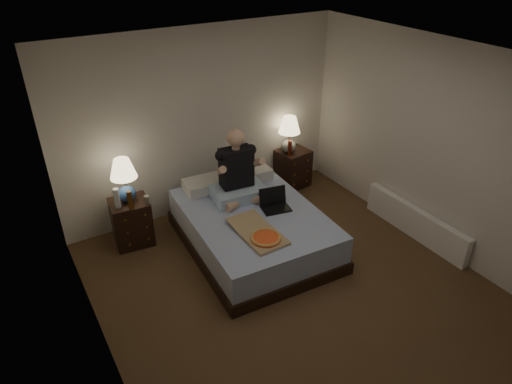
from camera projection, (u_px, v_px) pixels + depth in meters
floor at (298, 293)px, 5.04m from camera, size 4.00×4.50×0.00m
ceiling at (312, 67)px, 3.78m from camera, size 4.00×4.50×0.00m
wall_back at (203, 122)px, 6.07m from camera, size 4.00×0.00×2.50m
wall_left at (95, 265)px, 3.51m from camera, size 0.00×4.50×2.50m
wall_right at (443, 151)px, 5.30m from camera, size 0.00×4.50×2.50m
bed at (253, 229)px, 5.67m from camera, size 1.62×2.09×0.50m
nightstand_left at (132, 222)px, 5.72m from camera, size 0.50×0.46×0.60m
nightstand_right at (293, 168)px, 7.01m from camera, size 0.49×0.46×0.59m
lamp_left at (125, 180)px, 5.45m from camera, size 0.38×0.38×0.56m
lamp_right at (289, 135)px, 6.68m from camera, size 0.38×0.38×0.56m
water_bottle at (117, 198)px, 5.39m from camera, size 0.07×0.07×0.25m
soda_can at (147, 200)px, 5.51m from camera, size 0.07×0.07×0.10m
beer_bottle_left at (130, 200)px, 5.38m from camera, size 0.06×0.06×0.23m
beer_bottle_right at (290, 148)px, 6.68m from camera, size 0.06×0.06×0.23m
person at (238, 166)px, 5.60m from camera, size 0.71×0.59×0.93m
laptop at (276, 201)px, 5.55m from camera, size 0.39×0.34×0.24m
pizza_box at (266, 239)px, 5.01m from camera, size 0.42×0.77×0.08m
radiator at (415, 222)px, 5.89m from camera, size 0.10×1.60×0.40m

